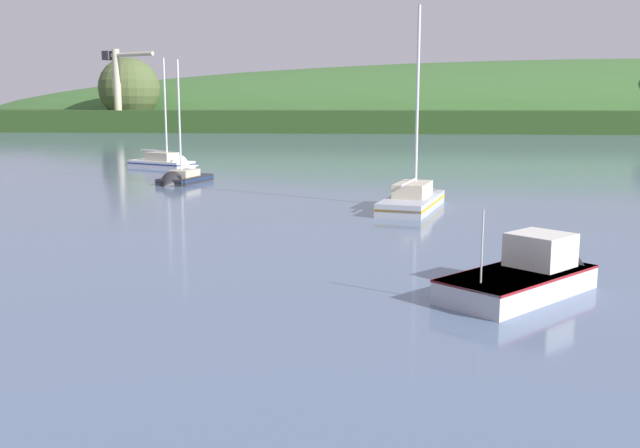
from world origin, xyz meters
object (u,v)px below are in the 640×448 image
(fishing_boat_moored, at_px, (530,279))
(sailboat_midwater_white, at_px, (415,204))
(sailboat_near_mooring, at_px, (181,182))
(sailboat_far_left, at_px, (168,166))
(dockside_crane, at_px, (119,92))

(fishing_boat_moored, bearing_deg, sailboat_midwater_white, 51.73)
(sailboat_near_mooring, distance_m, fishing_boat_moored, 39.65)
(sailboat_midwater_white, bearing_deg, sailboat_near_mooring, 71.75)
(sailboat_far_left, bearing_deg, fishing_boat_moored, -32.47)
(sailboat_far_left, xyz_separation_m, fishing_boat_moored, (25.05, -49.13, 0.27))
(dockside_crane, bearing_deg, fishing_boat_moored, -37.79)
(sailboat_near_mooring, relative_size, sailboat_midwater_white, 0.81)
(sailboat_midwater_white, distance_m, sailboat_far_left, 36.62)
(sailboat_midwater_white, xyz_separation_m, fishing_boat_moored, (1.93, -20.74, 0.25))
(sailboat_far_left, relative_size, fishing_boat_moored, 1.90)
(dockside_crane, distance_m, sailboat_midwater_white, 133.44)
(dockside_crane, relative_size, sailboat_near_mooring, 1.67)
(sailboat_near_mooring, relative_size, sailboat_far_left, 0.90)
(sailboat_midwater_white, distance_m, fishing_boat_moored, 20.83)
(dockside_crane, bearing_deg, sailboat_midwater_white, -35.13)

